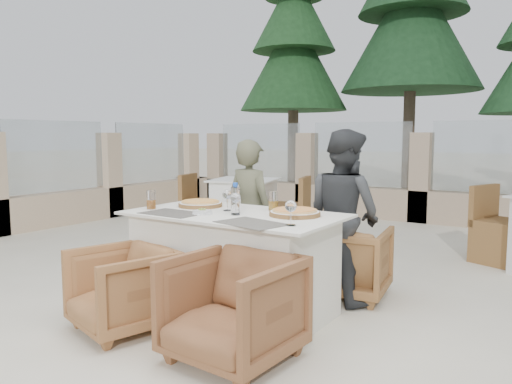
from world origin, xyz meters
The scene contains 25 objects.
ground centered at (0.00, 0.00, 0.00)m, with size 80.00×80.00×0.00m, color beige.
sand_patch centered at (0.00, 14.00, 0.01)m, with size 30.00×16.00×0.01m, color beige.
perimeter_wall_far centered at (0.00, 4.80, 0.80)m, with size 10.00×0.34×1.60m, color tan, non-canonical shape.
perimeter_wall_left centered at (-4.50, 1.50, 0.80)m, with size 0.34×7.00×1.60m, color beige, non-canonical shape.
pine_far_left centered at (-3.50, 7.00, 2.75)m, with size 2.42×2.42×5.50m, color #1F4821.
pine_mid_left centered at (-1.00, 7.50, 3.25)m, with size 2.86×2.86×6.50m, color #1C4221.
dining_table centered at (-0.06, -0.12, 0.39)m, with size 1.60×0.90×0.77m, color silver, non-canonical shape.
placemat_near_left centered at (-0.44, -0.38, 0.77)m, with size 0.45×0.30×0.00m, color #544F48.
placemat_near_right centered at (0.30, -0.42, 0.77)m, with size 0.45×0.30×0.00m, color #5C584F.
pizza_left centered at (-0.50, 0.01, 0.79)m, with size 0.36×0.36×0.05m, color orange.
pizza_right centered at (0.38, 0.02, 0.79)m, with size 0.37×0.37×0.05m, color orange.
water_bottle centered at (-0.05, -0.12, 0.88)m, with size 0.07×0.07×0.23m, color #ACCEE2.
wine_glass_centre centered at (-0.17, -0.05, 0.86)m, with size 0.08×0.08×0.18m, color silver, non-canonical shape.
wine_glass_near centered at (0.00, -0.18, 0.86)m, with size 0.08×0.08×0.18m, color white, non-canonical shape.
wine_glass_corner centered at (0.55, -0.35, 0.86)m, with size 0.08×0.08×0.18m, color white, non-canonical shape.
beer_glass_left centered at (-0.73, -0.30, 0.84)m, with size 0.07×0.07×0.15m, color #C9711C.
beer_glass_right centered at (0.11, 0.16, 0.84)m, with size 0.07×0.07×0.15m, color #C5851B.
olive_dish centered at (-0.22, -0.30, 0.79)m, with size 0.11×0.11×0.04m, color silver, non-canonical shape.
armchair_far_left centered at (-0.52, 0.65, 0.30)m, with size 0.64×0.65×0.60m, color olive.
armchair_far_right centered at (0.50, 0.74, 0.30)m, with size 0.64×0.65×0.60m, color #8E5E33.
armchair_near_left centered at (-0.51, -0.82, 0.29)m, with size 0.62×0.64×0.58m, color #9A6438.
armchair_near_right centered at (0.40, -0.78, 0.32)m, with size 0.69×0.71×0.64m, color brown.
diner_left centered at (-0.37, 0.56, 0.66)m, with size 0.48×0.31×1.31m, color #585940.
diner_right centered at (0.49, 0.64, 0.70)m, with size 0.68×0.53×1.40m, color #343639.
bg_table_a centered at (-1.68, 2.37, 0.39)m, with size 1.64×0.82×0.77m, color white, non-canonical shape.
Camera 1 is at (2.09, -3.11, 1.34)m, focal length 35.00 mm.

